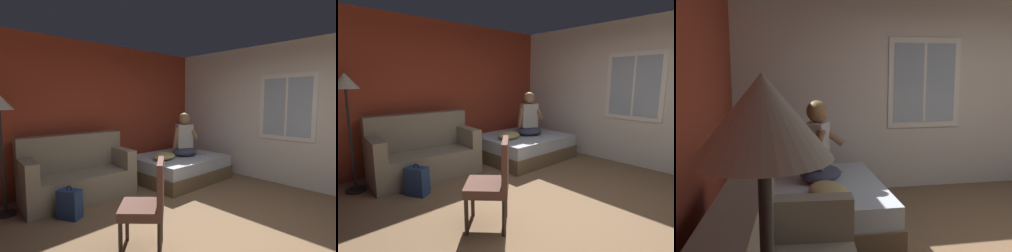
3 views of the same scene
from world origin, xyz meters
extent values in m
plane|color=brown|center=(0.00, 0.00, 0.00)|extent=(40.00, 40.00, 0.00)
cube|color=#993823|center=(0.00, 3.08, 1.35)|extent=(10.07, 0.16, 2.70)
cube|color=silver|center=(2.61, 0.00, 1.35)|extent=(0.16, 7.39, 2.70)
cube|color=white|center=(2.52, 0.40, 1.49)|extent=(0.02, 1.04, 1.24)
cube|color=#9EB2C6|center=(2.51, 0.40, 1.49)|extent=(0.01, 0.88, 1.08)
cube|color=white|center=(2.51, 0.40, 1.49)|extent=(0.01, 0.04, 1.08)
cube|color=brown|center=(1.34, 2.07, 0.13)|extent=(1.74, 1.47, 0.26)
cube|color=silver|center=(1.34, 2.07, 0.37)|extent=(1.69, 1.43, 0.22)
cube|color=gray|center=(-0.64, 2.38, 0.22)|extent=(1.75, 0.92, 0.44)
cube|color=gray|center=(-0.62, 2.68, 0.74)|extent=(1.71, 0.37, 0.60)
cube|color=gray|center=(-1.40, 2.43, 0.60)|extent=(0.24, 0.81, 0.32)
cube|color=gray|center=(0.12, 2.32, 0.60)|extent=(0.24, 0.81, 0.32)
cylinder|color=#382D23|center=(-0.81, 0.79, 0.20)|extent=(0.04, 0.04, 0.40)
cylinder|color=#382D23|center=(-1.08, 0.51, 0.20)|extent=(0.04, 0.04, 0.40)
cylinder|color=#382D23|center=(-0.53, 0.52, 0.20)|extent=(0.04, 0.04, 0.40)
cylinder|color=#382D23|center=(-0.80, 0.24, 0.20)|extent=(0.04, 0.04, 0.40)
cube|color=brown|center=(-0.80, 0.52, 0.45)|extent=(0.65, 0.65, 0.10)
cube|color=brown|center=(-0.66, 0.38, 0.74)|extent=(0.36, 0.37, 0.48)
ellipsoid|color=#383D51|center=(1.45, 1.99, 0.56)|extent=(0.65, 0.61, 0.16)
cube|color=#B2ADA8|center=(1.47, 2.03, 0.88)|extent=(0.38, 0.32, 0.48)
cylinder|color=#936B4C|center=(1.27, 2.06, 0.86)|extent=(0.16, 0.23, 0.44)
cylinder|color=#936B4C|center=(1.59, 1.89, 0.98)|extent=(0.22, 0.37, 0.29)
sphere|color=#936B4C|center=(1.46, 2.01, 1.23)|extent=(0.21, 0.21, 0.21)
ellipsoid|color=olive|center=(1.47, 2.03, 1.24)|extent=(0.30, 0.29, 0.23)
cube|color=navy|center=(-1.05, 1.80, 0.20)|extent=(0.30, 0.35, 0.40)
cube|color=navy|center=(-0.95, 1.85, 0.11)|extent=(0.16, 0.23, 0.18)
torus|color=black|center=(-1.05, 1.80, 0.42)|extent=(0.06, 0.08, 0.09)
ellipsoid|color=tan|center=(0.88, 2.00, 0.55)|extent=(0.52, 0.41, 0.14)
cube|color=#B7B7BC|center=(1.73, 1.75, 0.48)|extent=(0.15, 0.15, 0.01)
cylinder|color=black|center=(-1.67, 2.52, 0.01)|extent=(0.28, 0.28, 0.03)
cylinder|color=black|center=(-1.67, 2.52, 0.76)|extent=(0.04, 0.04, 1.45)
camera|label=1|loc=(-2.45, -1.63, 1.60)|focal=28.00mm
camera|label=2|loc=(-2.45, -1.63, 1.60)|focal=28.00mm
camera|label=3|loc=(-2.67, 2.50, 1.71)|focal=42.00mm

